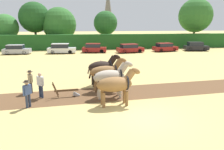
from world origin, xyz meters
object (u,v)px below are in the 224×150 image
object	(u,v)px
draft_horse_lead_left	(116,84)
farmer_onlooker_right	(30,80)
farmer_at_plow	(40,83)
parked_car_left	(61,49)
draft_horse_trail_right	(103,67)
parked_car_far_left	(17,50)
tree_center_left	(59,24)
plow	(69,92)
parked_car_center_right	(165,47)
parked_car_center_left	(94,48)
church_spire	(108,11)
parked_car_right	(196,47)
draft_horse_lead_right	(111,77)
parked_car_center	(130,48)
farmer_beside_team	(101,68)
farmer_onlooker_left	(27,92)
tree_far_left	(5,27)
tree_left	(34,17)
draft_horse_trail_left	(106,72)
tree_center	(106,23)
tree_center_right	(195,16)

from	to	relation	value
draft_horse_lead_left	farmer_onlooker_right	distance (m)	6.44
farmer_at_plow	parked_car_left	distance (m)	22.01
draft_horse_trail_right	parked_car_far_left	distance (m)	22.99
tree_center_left	plow	bearing A→B (deg)	-84.35
parked_car_far_left	parked_car_center_right	xyz separation A→B (m)	(24.60, -0.17, -0.01)
parked_car_center_left	church_spire	bearing A→B (deg)	88.02
farmer_onlooker_right	parked_car_left	world-z (taller)	farmer_onlooker_right
plow	parked_car_right	xyz separation A→B (m)	(21.23, 22.08, 0.42)
draft_horse_lead_right	parked_car_center	xyz separation A→B (m)	(6.25, 21.78, -0.69)
draft_horse_lead_left	parked_car_center_left	world-z (taller)	draft_horse_lead_left
farmer_at_plow	farmer_beside_team	world-z (taller)	farmer_at_plow
draft_horse_trail_right	parked_car_center_right	bearing A→B (deg)	52.08
draft_horse_trail_right	farmer_onlooker_left	distance (m)	6.29
draft_horse_trail_right	draft_horse_lead_left	bearing A→B (deg)	-89.96
tree_far_left	plow	distance (m)	34.20
tree_left	draft_horse_trail_right	distance (m)	31.62
parked_car_center_right	draft_horse_trail_right	bearing A→B (deg)	-132.99
farmer_onlooker_right	parked_car_center	distance (m)	23.22
parked_car_center_left	parked_car_right	distance (m)	18.07
parked_car_center_left	draft_horse_trail_right	bearing A→B (deg)	-82.85
draft_horse_trail_left	parked_car_center_left	bearing A→B (deg)	84.12
tree_center	church_spire	size ratio (longest dim) A/B	0.44
tree_center_left	draft_horse_trail_right	xyz separation A→B (m)	(5.70, -29.43, -3.09)
tree_center	parked_car_center_left	bearing A→B (deg)	-109.33
farmer_onlooker_left	parked_car_far_left	bearing A→B (deg)	140.23
tree_center_left	draft_horse_lead_left	world-z (taller)	tree_center_left
parked_car_far_left	plow	bearing A→B (deg)	-66.30
farmer_onlooker_right	parked_car_center_right	distance (m)	27.59
tree_far_left	farmer_onlooker_left	bearing A→B (deg)	-71.44
tree_center	parked_car_far_left	xyz separation A→B (m)	(-15.24, -8.44, -4.10)
parked_car_right	farmer_beside_team	bearing A→B (deg)	-126.73
tree_center	draft_horse_trail_right	bearing A→B (deg)	-97.14
tree_center_right	farmer_beside_team	xyz separation A→B (m)	(-22.51, -25.80, -5.38)
tree_center_left	parked_car_center	size ratio (longest dim) A/B	1.71
parked_car_left	parked_car_center_right	xyz separation A→B (m)	(17.62, -0.01, -0.05)
tree_center_right	draft_horse_lead_right	size ratio (longest dim) A/B	3.51
farmer_beside_team	farmer_at_plow	bearing A→B (deg)	-124.91
tree_center	farmer_at_plow	world-z (taller)	tree_center
tree_center	church_spire	distance (m)	29.15
plow	church_spire	bearing A→B (deg)	75.59
tree_left	parked_car_far_left	xyz separation A→B (m)	(-1.27, -9.75, -5.18)
tree_center	parked_car_center_left	distance (m)	9.73
parked_car_center	parked_car_center_right	xyz separation A→B (m)	(6.40, 0.76, -0.00)
tree_far_left	farmer_at_plow	bearing A→B (deg)	-69.79
draft_horse_lead_right	parked_car_center	size ratio (longest dim) A/B	0.61
tree_left	draft_horse_lead_left	distance (m)	35.89
draft_horse_trail_left	plow	distance (m)	3.04
farmer_onlooker_left	parked_car_right	bearing A→B (deg)	79.31
tree_center	parked_car_center_right	world-z (taller)	tree_center
tree_left	farmer_at_plow	xyz separation A→B (m)	(6.10, -31.91, -4.90)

